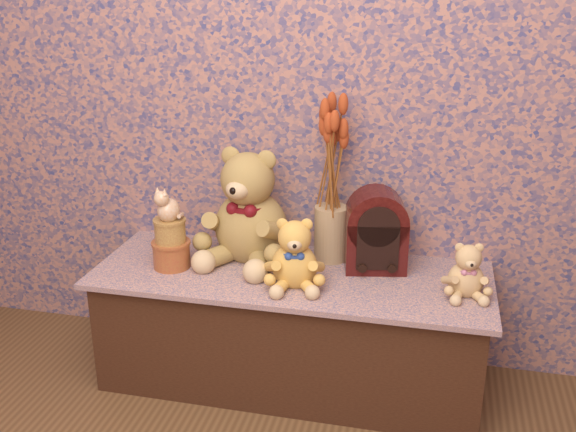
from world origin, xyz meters
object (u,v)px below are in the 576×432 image
teddy_small (467,267)px  cathedral_radio (376,230)px  biscuit_tin_lower (172,255)px  teddy_medium (295,249)px  teddy_large (251,200)px  ceramic_vase (331,233)px  cat_figurine (168,203)px

teddy_small → cathedral_radio: bearing=145.8°
cathedral_radio → biscuit_tin_lower: size_ratio=2.23×
teddy_small → teddy_medium: bearing=175.4°
teddy_large → biscuit_tin_lower: 0.36m
teddy_medium → ceramic_vase: size_ratio=1.26×
teddy_medium → ceramic_vase: teddy_medium is taller
teddy_medium → cat_figurine: bearing=163.1°
biscuit_tin_lower → cat_figurine: bearing=0.0°
teddy_large → cat_figurine: teddy_large is taller
teddy_large → ceramic_vase: (0.30, 0.05, -0.13)m
biscuit_tin_lower → ceramic_vase: bearing=20.0°
ceramic_vase → biscuit_tin_lower: 0.61m
cathedral_radio → ceramic_vase: 0.19m
teddy_medium → cat_figurine: cat_figurine is taller
ceramic_vase → biscuit_tin_lower: (-0.57, -0.21, -0.06)m
biscuit_tin_lower → teddy_medium: bearing=-4.7°
teddy_small → teddy_large: bearing=160.0°
biscuit_tin_lower → cat_figurine: (0.00, 0.00, 0.21)m
teddy_medium → cat_figurine: 0.50m
teddy_medium → teddy_small: 0.59m
teddy_small → cat_figurine: bearing=170.9°
teddy_small → cathedral_radio: size_ratio=0.67×
teddy_large → biscuit_tin_lower: (-0.27, -0.16, -0.18)m
teddy_medium → biscuit_tin_lower: bearing=163.1°
ceramic_vase → teddy_small: bearing=-20.9°
teddy_large → biscuit_tin_lower: size_ratio=3.41×
teddy_large → teddy_medium: (0.21, -0.20, -0.10)m
teddy_small → biscuit_tin_lower: bearing=170.9°
teddy_medium → biscuit_tin_lower: size_ratio=1.96×
cathedral_radio → biscuit_tin_lower: bearing=-179.1°
teddy_large → teddy_medium: 0.31m
teddy_large → cat_figurine: bearing=-139.5°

